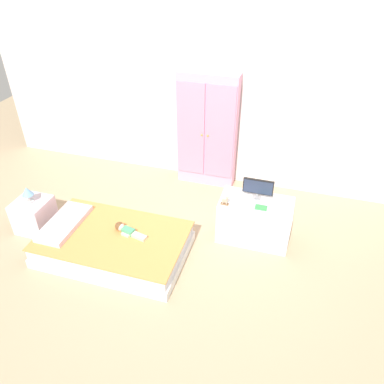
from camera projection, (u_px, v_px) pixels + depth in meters
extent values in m
cube|color=tan|center=(183.00, 249.00, 4.14)|extent=(10.00, 10.00, 0.02)
cube|color=silver|center=(221.00, 84.00, 4.60)|extent=(6.40, 0.05, 2.70)
cube|color=white|center=(115.00, 249.00, 4.06)|extent=(1.56, 0.95, 0.11)
cube|color=silver|center=(113.00, 241.00, 3.99)|extent=(1.52, 0.91, 0.13)
cube|color=#EA934C|center=(113.00, 236.00, 3.95)|extent=(1.55, 0.94, 0.02)
cube|color=silver|center=(64.00, 223.00, 4.06)|extent=(0.32, 0.69, 0.06)
cube|color=#4CA375|center=(128.00, 231.00, 3.95)|extent=(0.15, 0.11, 0.06)
cube|color=beige|center=(140.00, 236.00, 3.91)|extent=(0.16, 0.07, 0.04)
cube|color=beige|center=(138.00, 238.00, 3.88)|extent=(0.16, 0.07, 0.04)
cube|color=beige|center=(132.00, 229.00, 4.00)|extent=(0.10, 0.05, 0.03)
cube|color=beige|center=(125.00, 235.00, 3.92)|extent=(0.10, 0.05, 0.03)
sphere|color=beige|center=(120.00, 227.00, 3.98)|extent=(0.09, 0.09, 0.09)
sphere|color=brown|center=(120.00, 226.00, 3.99)|extent=(0.10, 0.10, 0.10)
cube|color=silver|center=(34.00, 215.00, 4.32)|extent=(0.38, 0.38, 0.39)
cylinder|color=#B7B2AD|center=(30.00, 201.00, 4.20)|extent=(0.09, 0.09, 0.01)
cylinder|color=#B7B2AD|center=(29.00, 198.00, 4.17)|extent=(0.02, 0.02, 0.08)
cone|color=#7AB2E0|center=(27.00, 191.00, 4.12)|extent=(0.13, 0.13, 0.10)
cube|color=#E599BC|center=(207.00, 131.00, 4.84)|extent=(0.77, 0.21, 1.53)
cube|color=#C986A6|center=(191.00, 130.00, 4.78)|extent=(0.36, 0.02, 1.26)
cube|color=#C986A6|center=(220.00, 134.00, 4.69)|extent=(0.36, 0.02, 1.26)
sphere|color=gold|center=(202.00, 135.00, 4.75)|extent=(0.02, 0.02, 0.02)
sphere|color=gold|center=(208.00, 136.00, 4.73)|extent=(0.02, 0.02, 0.02)
cube|color=silver|center=(254.00, 220.00, 4.15)|extent=(0.79, 0.43, 0.51)
cylinder|color=#99999E|center=(257.00, 197.00, 4.06)|extent=(0.10, 0.10, 0.01)
cylinder|color=#99999E|center=(257.00, 195.00, 4.05)|extent=(0.02, 0.02, 0.05)
cube|color=black|center=(258.00, 187.00, 3.98)|extent=(0.33, 0.02, 0.18)
cube|color=#28334C|center=(258.00, 187.00, 3.97)|extent=(0.31, 0.01, 0.16)
cube|color=#8E6642|center=(225.00, 203.00, 3.98)|extent=(0.09, 0.01, 0.01)
cube|color=#8E6642|center=(224.00, 205.00, 3.95)|extent=(0.09, 0.01, 0.01)
cube|color=tan|center=(225.00, 201.00, 3.94)|extent=(0.06, 0.03, 0.03)
cylinder|color=tan|center=(227.00, 203.00, 3.96)|extent=(0.01, 0.01, 0.02)
cylinder|color=tan|center=(226.00, 203.00, 3.94)|extent=(0.01, 0.01, 0.02)
cylinder|color=tan|center=(223.00, 202.00, 3.97)|extent=(0.01, 0.01, 0.02)
cylinder|color=tan|center=(223.00, 203.00, 3.95)|extent=(0.01, 0.01, 0.02)
cylinder|color=tan|center=(227.00, 199.00, 3.92)|extent=(0.02, 0.02, 0.02)
sphere|color=tan|center=(227.00, 198.00, 3.91)|extent=(0.03, 0.03, 0.03)
cube|color=#429E51|center=(261.00, 208.00, 3.91)|extent=(0.13, 0.09, 0.01)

